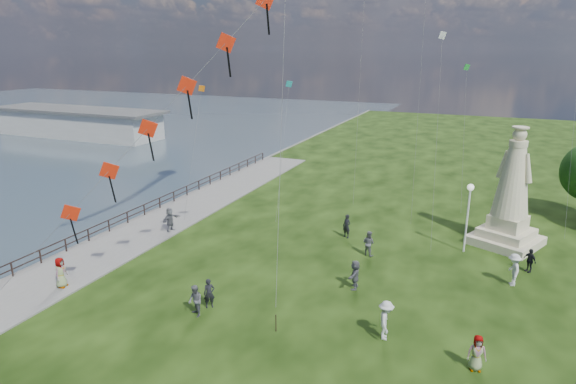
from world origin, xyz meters
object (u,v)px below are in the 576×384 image
at_px(person_6, 347,226).
at_px(person_4, 477,353).
at_px(person_0, 209,293).
at_px(person_9, 530,260).
at_px(lamppost, 469,203).
at_px(person_10, 61,274).
at_px(person_11, 355,275).
at_px(statue, 511,202).
at_px(person_8, 514,270).
at_px(pier_pavilion, 78,122).
at_px(person_5, 170,221).
at_px(person_7, 368,243).
at_px(person_1, 195,301).
at_px(person_2, 386,320).

bearing_deg(person_6, person_4, -30.95).
xyz_separation_m(person_0, person_9, (15.72, 11.31, -0.05)).
bearing_deg(lamppost, person_4, -84.18).
height_order(person_10, person_11, person_10).
relative_size(statue, person_8, 4.28).
xyz_separation_m(person_4, person_8, (1.57, 9.00, 0.15)).
height_order(pier_pavilion, person_5, pier_pavilion).
distance_m(lamppost, person_5, 21.06).
xyz_separation_m(person_4, person_7, (-7.12, 9.88, 0.04)).
bearing_deg(person_4, person_1, 169.93).
xyz_separation_m(person_1, person_5, (-8.30, 9.20, 0.06)).
bearing_deg(person_2, statue, -32.40).
distance_m(person_1, person_5, 12.39).
height_order(person_2, person_6, person_2).
height_order(lamppost, person_6, lamppost).
distance_m(lamppost, person_0, 17.77).
height_order(statue, person_8, statue).
bearing_deg(person_8, person_2, -47.13).
height_order(person_2, person_7, person_2).
height_order(person_1, person_7, person_7).
bearing_deg(person_9, person_1, -96.31).
bearing_deg(person_11, statue, 138.09).
distance_m(person_5, person_9, 24.42).
distance_m(lamppost, person_10, 25.40).
height_order(statue, person_1, statue).
bearing_deg(person_5, person_9, -74.13).
relative_size(person_1, person_8, 0.87).
bearing_deg(person_11, person_1, -52.52).
bearing_deg(person_2, person_7, 6.08).
xyz_separation_m(statue, person_6, (-10.58, -3.20, -2.25)).
relative_size(person_0, person_7, 0.95).
xyz_separation_m(statue, person_11, (-7.94, -10.47, -2.26)).
bearing_deg(person_11, person_2, 27.18).
bearing_deg(person_1, person_9, 72.94).
bearing_deg(person_6, pier_pavilion, 175.42).
relative_size(pier_pavilion, person_11, 17.50).
bearing_deg(person_8, person_6, -119.68).
xyz_separation_m(person_5, person_10, (-0.36, -9.69, -0.01)).
xyz_separation_m(lamppost, person_5, (-20.35, -4.80, -2.51)).
bearing_deg(person_9, lamppost, -157.48).
height_order(pier_pavilion, statue, statue).
distance_m(person_8, person_10, 25.84).
relative_size(statue, person_2, 4.28).
relative_size(pier_pavilion, person_6, 17.30).
bearing_deg(person_1, lamppost, 84.46).
bearing_deg(person_6, person_9, 17.05).
height_order(pier_pavilion, lamppost, lamppost).
distance_m(statue, person_2, 15.79).
bearing_deg(person_6, person_10, -110.72).
height_order(person_0, person_4, person_4).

